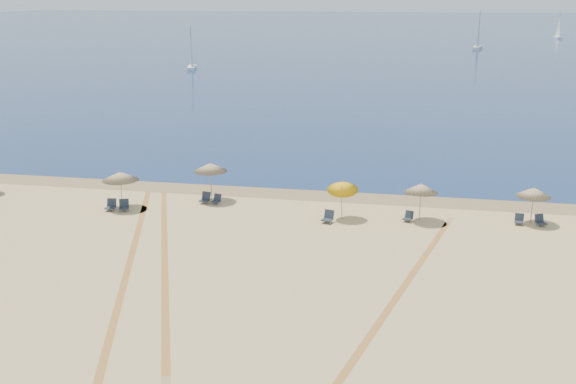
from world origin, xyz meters
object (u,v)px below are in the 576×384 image
chair_3 (124,206)px  chair_6 (328,217)px  chair_9 (540,221)px  sailboat_0 (192,56)px  chair_8 (519,220)px  umbrella_2 (210,167)px  umbrella_5 (534,192)px  chair_4 (205,198)px  umbrella_3 (343,186)px  chair_7 (408,217)px  chair_2 (111,205)px  umbrella_4 (421,188)px  sailboat_2 (478,38)px  umbrella_1 (120,176)px  sailboat_1 (558,30)px  chair_5 (217,200)px

chair_3 → chair_6: 13.08m
chair_9 → sailboat_0: (-46.84, 75.66, 1.97)m
chair_8 → sailboat_0: bearing=129.7°
umbrella_2 → umbrella_5: 20.36m
chair_4 → chair_8: 19.81m
umbrella_3 → chair_7: umbrella_3 is taller
chair_3 → chair_6: chair_6 is taller
chair_3 → chair_2: bearing=165.2°
umbrella_3 → chair_2: size_ratio=3.44×
umbrella_2 → chair_8: 19.74m
umbrella_4 → sailboat_2: bearing=84.1°
umbrella_1 → umbrella_5: 25.61m
umbrella_3 → umbrella_1: bearing=-178.2°
chair_6 → chair_4: bearing=-179.1°
chair_2 → chair_7: bearing=-0.5°
umbrella_4 → chair_3: (-18.51, -1.60, -1.71)m
chair_6 → sailboat_1: bearing=92.2°
chair_7 → umbrella_3: bearing=-156.3°
chair_5 → chair_6: size_ratio=0.86×
chair_7 → chair_8: size_ratio=1.11×
umbrella_3 → chair_7: (4.04, 0.17, -1.80)m
chair_5 → chair_6: chair_6 is taller
chair_5 → chair_7: bearing=10.3°
chair_6 → chair_8: bearing=25.4°
sailboat_2 → chair_6: bearing=-85.6°
chair_3 → sailboat_0: 80.47m
umbrella_4 → chair_4: (-13.91, 0.93, -1.71)m
umbrella_2 → chair_6: bearing=-20.5°
chair_3 → sailboat_2: size_ratio=0.10×
chair_9 → umbrella_4: bearing=161.3°
chair_8 → chair_3: bearing=-166.8°
chair_9 → chair_2: bearing=162.9°
umbrella_4 → chair_2: 19.51m
chair_2 → umbrella_3: bearing=-0.0°
umbrella_1 → umbrella_3: 14.23m
chair_6 → sailboat_1: sailboat_1 is taller
chair_3 → chair_5: (5.38, 2.50, -0.04)m
chair_7 → umbrella_2: bearing=-167.4°
chair_3 → chair_4: chair_3 is taller
umbrella_5 → chair_4: 20.61m
umbrella_3 → chair_5: bearing=170.5°
umbrella_3 → chair_6: 2.12m
umbrella_2 → chair_5: umbrella_2 is taller
umbrella_4 → umbrella_5: size_ratio=1.05×
chair_4 → chair_6: size_ratio=0.92×
chair_4 → sailboat_0: sailboat_0 is taller
chair_2 → sailboat_2: (32.67, 130.74, 2.33)m
umbrella_1 → umbrella_2: bearing=26.6°
chair_2 → sailboat_2: sailboat_2 is taller
chair_8 → sailboat_0: sailboat_0 is taller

